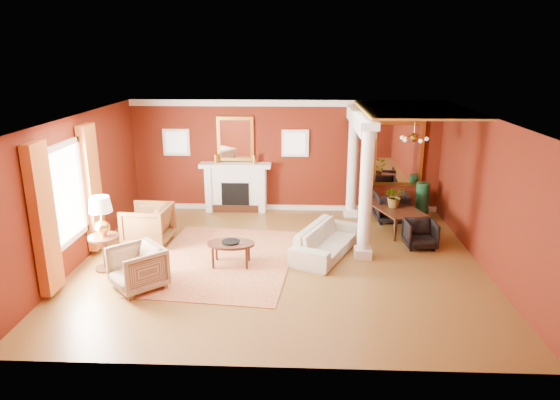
{
  "coord_description": "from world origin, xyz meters",
  "views": [
    {
      "loc": [
        0.39,
        -9.29,
        4.11
      ],
      "look_at": [
        -0.02,
        0.52,
        1.15
      ],
      "focal_mm": 32.0,
      "sensor_mm": 36.0,
      "label": 1
    }
  ],
  "objects_px": {
    "sofa": "(327,236)",
    "dining_table": "(396,212)",
    "armchair_stripe": "(137,266)",
    "coffee_table": "(231,245)",
    "armchair_leopard": "(148,223)",
    "side_table": "(102,221)"
  },
  "relations": [
    {
      "from": "armchair_leopard",
      "to": "coffee_table",
      "type": "relative_size",
      "value": 1.03
    },
    {
      "from": "sofa",
      "to": "armchair_leopard",
      "type": "bearing_deg",
      "value": 107.71
    },
    {
      "from": "sofa",
      "to": "coffee_table",
      "type": "distance_m",
      "value": 2.02
    },
    {
      "from": "side_table",
      "to": "coffee_table",
      "type": "bearing_deg",
      "value": 7.0
    },
    {
      "from": "sofa",
      "to": "coffee_table",
      "type": "relative_size",
      "value": 2.19
    },
    {
      "from": "armchair_stripe",
      "to": "coffee_table",
      "type": "bearing_deg",
      "value": 81.96
    },
    {
      "from": "coffee_table",
      "to": "side_table",
      "type": "relative_size",
      "value": 0.64
    },
    {
      "from": "sofa",
      "to": "side_table",
      "type": "relative_size",
      "value": 1.4
    },
    {
      "from": "armchair_leopard",
      "to": "armchair_stripe",
      "type": "xyz_separation_m",
      "value": [
        0.45,
        -2.14,
        -0.06
      ]
    },
    {
      "from": "armchair_leopard",
      "to": "coffee_table",
      "type": "xyz_separation_m",
      "value": [
        1.98,
        -1.08,
        -0.05
      ]
    },
    {
      "from": "dining_table",
      "to": "armchair_leopard",
      "type": "bearing_deg",
      "value": 83.42
    },
    {
      "from": "armchair_leopard",
      "to": "dining_table",
      "type": "height_order",
      "value": "armchair_leopard"
    },
    {
      "from": "sofa",
      "to": "side_table",
      "type": "bearing_deg",
      "value": 126.38
    },
    {
      "from": "sofa",
      "to": "dining_table",
      "type": "height_order",
      "value": "dining_table"
    },
    {
      "from": "armchair_stripe",
      "to": "side_table",
      "type": "height_order",
      "value": "side_table"
    },
    {
      "from": "coffee_table",
      "to": "side_table",
      "type": "bearing_deg",
      "value": -173.0
    },
    {
      "from": "sofa",
      "to": "armchair_leopard",
      "type": "relative_size",
      "value": 2.13
    },
    {
      "from": "sofa",
      "to": "coffee_table",
      "type": "bearing_deg",
      "value": 132.76
    },
    {
      "from": "sofa",
      "to": "armchair_stripe",
      "type": "xyz_separation_m",
      "value": [
        -3.45,
        -1.71,
        0.03
      ]
    },
    {
      "from": "dining_table",
      "to": "coffee_table",
      "type": "bearing_deg",
      "value": 103.41
    },
    {
      "from": "armchair_leopard",
      "to": "armchair_stripe",
      "type": "height_order",
      "value": "armchair_leopard"
    },
    {
      "from": "armchair_leopard",
      "to": "dining_table",
      "type": "distance_m",
      "value": 5.73
    }
  ]
}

